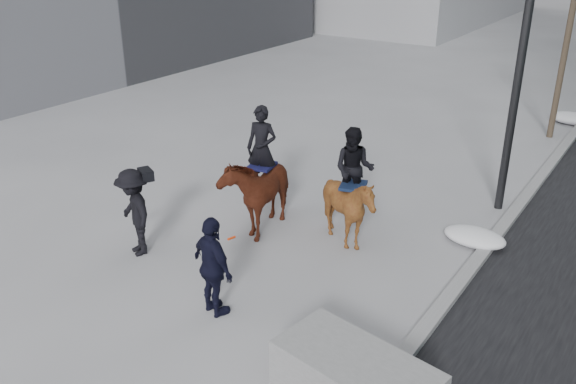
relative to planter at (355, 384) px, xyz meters
The scene contains 9 objects.
ground 3.25m from the planter, 152.83° to the left, with size 120.00×120.00×0.00m, color gray.
curb 11.48m from the planter, 89.34° to the left, with size 0.25×90.00×0.12m, color gray.
planter is the anchor object (origin of this frame).
tree_near 13.62m from the planter, 92.00° to the left, with size 1.20×1.20×5.79m, color #33241E, non-canonical shape.
mounted_left 5.64m from the planter, 139.44° to the left, with size 1.30×2.17×2.62m.
mounted_right 4.65m from the planter, 119.83° to the left, with size 1.65×1.76×2.43m.
feeder 3.09m from the planter, 167.31° to the left, with size 1.11×1.00×1.75m.
camera_crew 5.75m from the planter, 166.06° to the left, with size 1.31×1.09×1.75m.
snow_piles 11.16m from the planter, 90.86° to the left, with size 1.41×10.60×0.36m.
Camera 1 is at (5.65, -7.18, 5.98)m, focal length 38.00 mm.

